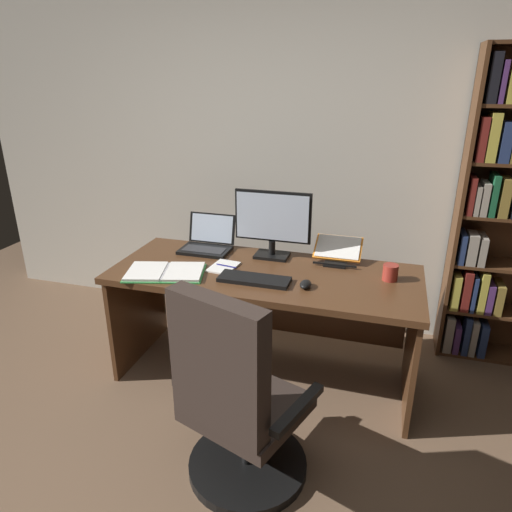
# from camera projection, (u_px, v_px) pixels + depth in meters

# --- Properties ---
(wall_back) EXTENTS (5.31, 0.12, 2.56)m
(wall_back) POSITION_uv_depth(u_px,v_px,m) (295.00, 160.00, 3.45)
(wall_back) COLOR beige
(wall_back) RESTS_ON ground
(desk) EXTENTS (1.89, 0.77, 0.75)m
(desk) POSITION_uv_depth(u_px,v_px,m) (268.00, 295.00, 2.97)
(desk) COLOR #4C2D19
(desk) RESTS_ON ground
(bookshelf) EXTENTS (0.78, 0.27, 2.06)m
(bookshelf) POSITION_uv_depth(u_px,v_px,m) (505.00, 219.00, 2.98)
(bookshelf) COLOR #4C2D19
(bookshelf) RESTS_ON ground
(office_chair) EXTENTS (0.70, 0.62, 1.05)m
(office_chair) POSITION_uv_depth(u_px,v_px,m) (236.00, 407.00, 2.13)
(office_chair) COLOR black
(office_chair) RESTS_ON ground
(monitor) EXTENTS (0.50, 0.16, 0.44)m
(monitor) POSITION_uv_depth(u_px,v_px,m) (273.00, 224.00, 2.98)
(monitor) COLOR black
(monitor) RESTS_ON desk
(laptop) EXTENTS (0.34, 0.28, 0.23)m
(laptop) POSITION_uv_depth(u_px,v_px,m) (207.00, 243.00, 3.17)
(laptop) COLOR black
(laptop) RESTS_ON desk
(keyboard) EXTENTS (0.42, 0.15, 0.02)m
(keyboard) POSITION_uv_depth(u_px,v_px,m) (255.00, 279.00, 2.69)
(keyboard) COLOR black
(keyboard) RESTS_ON desk
(computer_mouse) EXTENTS (0.06, 0.10, 0.04)m
(computer_mouse) POSITION_uv_depth(u_px,v_px,m) (306.00, 284.00, 2.61)
(computer_mouse) COLOR black
(computer_mouse) RESTS_ON desk
(reading_stand_with_book) EXTENTS (0.30, 0.27, 0.13)m
(reading_stand_with_book) POSITION_uv_depth(u_px,v_px,m) (338.00, 250.00, 2.98)
(reading_stand_with_book) COLOR black
(reading_stand_with_book) RESTS_ON desk
(open_binder) EXTENTS (0.53, 0.40, 0.02)m
(open_binder) POSITION_uv_depth(u_px,v_px,m) (165.00, 272.00, 2.79)
(open_binder) COLOR green
(open_binder) RESTS_ON desk
(notepad) EXTENTS (0.17, 0.22, 0.01)m
(notepad) POSITION_uv_depth(u_px,v_px,m) (223.00, 267.00, 2.88)
(notepad) COLOR white
(notepad) RESTS_ON desk
(pen) EXTENTS (0.14, 0.03, 0.01)m
(pen) POSITION_uv_depth(u_px,v_px,m) (226.00, 266.00, 2.87)
(pen) COLOR navy
(pen) RESTS_ON notepad
(coffee_mug) EXTENTS (0.09, 0.09, 0.10)m
(coffee_mug) POSITION_uv_depth(u_px,v_px,m) (390.00, 272.00, 2.69)
(coffee_mug) COLOR maroon
(coffee_mug) RESTS_ON desk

